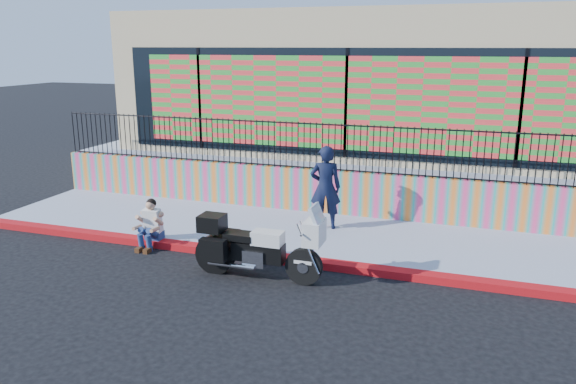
% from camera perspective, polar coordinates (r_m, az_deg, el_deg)
% --- Properties ---
extents(ground, '(90.00, 90.00, 0.00)m').
position_cam_1_polar(ground, '(11.50, 0.90, -7.33)').
color(ground, black).
rests_on(ground, ground).
extents(red_curb, '(16.00, 0.30, 0.15)m').
position_cam_1_polar(red_curb, '(11.48, 0.90, -6.98)').
color(red_curb, '#9E0B17').
rests_on(red_curb, ground).
extents(sidewalk, '(16.00, 3.00, 0.15)m').
position_cam_1_polar(sidewalk, '(12.96, 3.14, -4.41)').
color(sidewalk, '#8E95AA').
rests_on(sidewalk, ground).
extents(mural_wall, '(16.00, 0.20, 1.10)m').
position_cam_1_polar(mural_wall, '(14.26, 4.91, -0.03)').
color(mural_wall, '#EE3E7C').
rests_on(mural_wall, sidewalk).
extents(metal_fence, '(15.80, 0.04, 1.20)m').
position_cam_1_polar(metal_fence, '(14.01, 5.01, 4.53)').
color(metal_fence, black).
rests_on(metal_fence, mural_wall).
extents(elevated_platform, '(16.00, 10.00, 1.25)m').
position_cam_1_polar(elevated_platform, '(19.15, 8.59, 3.45)').
color(elevated_platform, '#8E95AA').
rests_on(elevated_platform, ground).
extents(storefront_building, '(14.00, 8.06, 4.00)m').
position_cam_1_polar(storefront_building, '(18.60, 8.78, 11.27)').
color(storefront_building, '#CAB287').
rests_on(storefront_building, elevated_platform).
extents(police_motorcycle, '(2.50, 0.83, 1.55)m').
position_cam_1_polar(police_motorcycle, '(10.65, -3.27, -5.44)').
color(police_motorcycle, black).
rests_on(police_motorcycle, ground).
extents(police_officer, '(0.81, 0.64, 1.95)m').
position_cam_1_polar(police_officer, '(12.99, 3.82, 0.47)').
color(police_officer, black).
rests_on(police_officer, sidewalk).
extents(seated_man, '(0.54, 0.71, 1.06)m').
position_cam_1_polar(seated_man, '(12.59, -13.92, -3.62)').
color(seated_man, navy).
rests_on(seated_man, ground).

